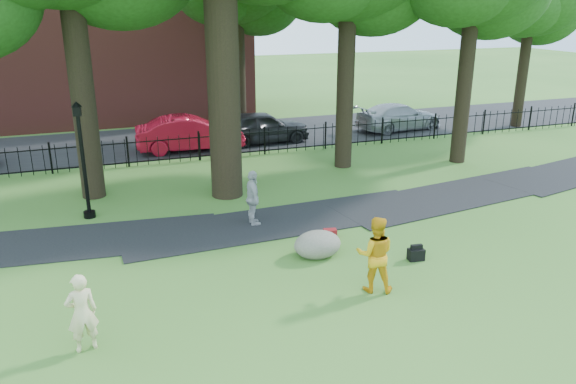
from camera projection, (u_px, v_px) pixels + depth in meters
name	position (u px, v px, depth m)	size (l,w,h in m)	color
ground	(296.00, 282.00, 13.91)	(120.00, 120.00, 0.00)	#376824
footpath	(282.00, 222.00, 17.70)	(36.00, 2.60, 0.03)	black
street	(184.00, 140.00, 28.16)	(80.00, 7.00, 0.02)	black
iron_fence	(199.00, 147.00, 24.40)	(44.00, 0.04, 1.20)	black
brick_building	(83.00, 13.00, 32.07)	(18.00, 8.00, 12.00)	brown
woman	(82.00, 313.00, 10.93)	(0.60, 0.40, 1.66)	beige
man	(375.00, 254.00, 13.22)	(0.91, 0.71, 1.87)	orange
pedestrian	(253.00, 198.00, 17.17)	(1.03, 0.43, 1.75)	#A5A5A9
boulder	(317.00, 243.00, 15.21)	(1.31, 0.99, 0.77)	slate
lamppost	(83.00, 162.00, 17.47)	(0.37, 0.37, 3.75)	black
backpack	(416.00, 254.00, 15.03)	(0.42, 0.26, 0.32)	black
red_bag	(330.00, 233.00, 16.47)	(0.38, 0.24, 0.26)	maroon
red_sedan	(190.00, 133.00, 25.97)	(1.71, 4.90, 1.62)	#A60C20
grey_car	(262.00, 127.00, 27.41)	(1.85, 4.60, 1.57)	black
silver_car	(399.00, 117.00, 30.21)	(1.99, 4.90, 1.42)	#9C9EA5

